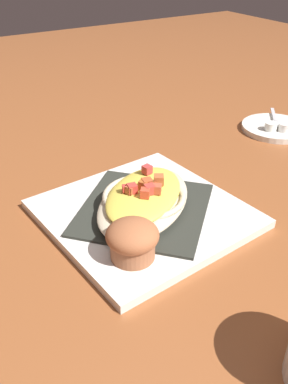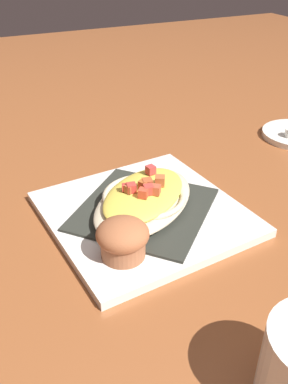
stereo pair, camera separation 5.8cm
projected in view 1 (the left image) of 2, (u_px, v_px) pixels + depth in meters
name	position (u px, v px, depth m)	size (l,w,h in m)	color
ground_plane	(144.00, 217.00, 0.61)	(2.60, 2.60, 0.00)	brown
square_plate	(144.00, 214.00, 0.60)	(0.26, 0.26, 0.01)	white
folded_napkin	(144.00, 209.00, 0.60)	(0.18, 0.17, 0.00)	#2B2D27
gratin_dish	(144.00, 198.00, 0.59)	(0.22, 0.21, 0.04)	beige
muffin	(132.00, 240.00, 0.50)	(0.06, 0.06, 0.05)	#A0603F
creamer_saucer	(275.00, 128.00, 0.86)	(0.13, 0.13, 0.01)	white
spoon	(276.00, 122.00, 0.86)	(0.08, 0.09, 0.01)	silver
creamer_cup_0	(271.00, 127.00, 0.83)	(0.02, 0.02, 0.02)	white
creamer_cup_1	(285.00, 127.00, 0.83)	(0.02, 0.02, 0.02)	white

